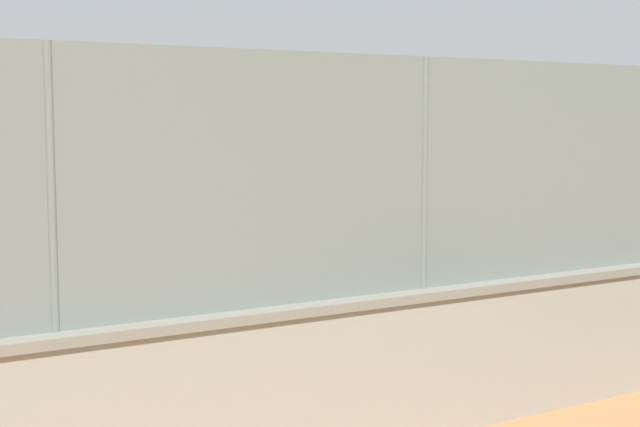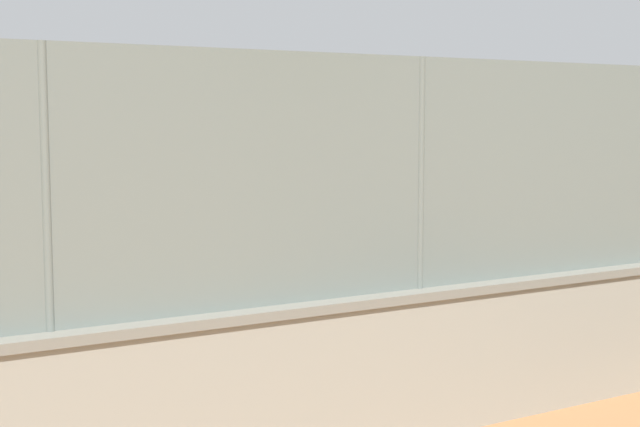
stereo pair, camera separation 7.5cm
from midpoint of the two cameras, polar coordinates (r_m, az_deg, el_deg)
name	(u,v)px [view 1 (the left image)]	position (r m, az deg, el deg)	size (l,w,h in m)	color
ground_plane	(116,251)	(20.17, -12.62, -2.28)	(260.00, 260.00, 0.00)	#A36B42
perimeter_wall	(553,337)	(9.46, 14.02, -7.46)	(29.95, 1.13, 1.32)	gray
fence_panel_on_wall	(558,169)	(9.23, 14.28, 2.71)	(29.41, 0.74, 2.04)	slate
player_foreground_swinging	(411,209)	(18.52, 5.54, 0.26)	(1.08, 0.74, 1.70)	navy
player_at_service_line	(23,220)	(17.48, -18.01, -0.39)	(1.17, 0.75, 1.68)	#B2B2B2
sports_ball	(390,224)	(17.37, 4.21, -0.64)	(0.17, 0.17, 0.17)	#3399D8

